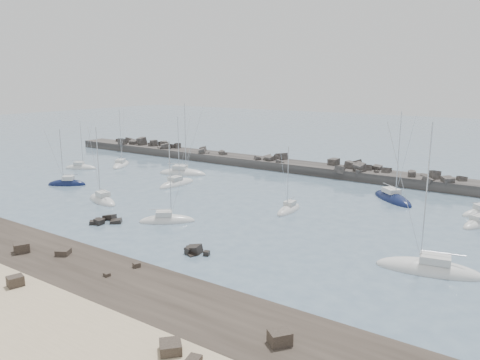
# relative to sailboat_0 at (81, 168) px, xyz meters

# --- Properties ---
(ground) EXTENTS (400.00, 400.00, 0.00)m
(ground) POSITION_rel_sailboat_0_xyz_m (38.67, -13.67, -0.13)
(ground) COLOR slate
(ground) RESTS_ON ground
(rock_shelf) EXTENTS (140.00, 12.45, 1.79)m
(rock_shelf) POSITION_rel_sailboat_0_xyz_m (38.36, -35.68, -0.11)
(rock_shelf) COLOR #2C241E
(rock_shelf) RESTS_ON ground
(rock_cluster_near) EXTENTS (4.69, 4.38, 1.42)m
(rock_cluster_near) POSITION_rel_sailboat_0_xyz_m (34.62, -22.11, -0.02)
(rock_cluster_near) COLOR black
(rock_cluster_near) RESTS_ON ground
(rock_cluster_far) EXTENTS (3.40, 2.58, 1.40)m
(rock_cluster_far) POSITION_rel_sailboat_0_xyz_m (52.01, -24.10, 0.09)
(rock_cluster_far) COLOR black
(rock_cluster_far) RESTS_ON ground
(breakwater) EXTENTS (115.00, 7.48, 5.36)m
(breakwater) POSITION_rel_sailboat_0_xyz_m (31.51, 24.33, 0.20)
(breakwater) COLOR #302D2B
(breakwater) RESTS_ON ground
(sailboat_0) EXTENTS (7.12, 5.20, 11.09)m
(sailboat_0) POSITION_rel_sailboat_0_xyz_m (0.00, 0.00, 0.00)
(sailboat_0) COLOR silver
(sailboat_0) RESTS_ON ground
(sailboat_1) EXTENTS (6.63, 8.64, 13.36)m
(sailboat_1) POSITION_rel_sailboat_0_xyz_m (4.58, 7.19, -0.00)
(sailboat_1) COLOR silver
(sailboat_1) RESTS_ON ground
(sailboat_2) EXTENTS (6.82, 5.65, 11.13)m
(sailboat_2) POSITION_rel_sailboat_0_xyz_m (11.09, -11.31, 0.02)
(sailboat_2) COLOR #0E173B
(sailboat_2) RESTS_ON ground
(sailboat_3) EXTENTS (2.81, 8.52, 13.39)m
(sailboat_3) POSITION_rel_sailboat_0_xyz_m (27.53, 0.17, 0.00)
(sailboat_3) COLOR silver
(sailboat_3) RESTS_ON ground
(sailboat_4) EXTENTS (10.21, 6.53, 15.44)m
(sailboat_4) POSITION_rel_sailboat_0_xyz_m (21.97, 7.97, 0.01)
(sailboat_4) COLOR silver
(sailboat_4) RESTS_ON ground
(sailboat_5) EXTENTS (8.32, 4.52, 12.75)m
(sailboat_5) POSITION_rel_sailboat_0_xyz_m (25.85, -15.37, 0.02)
(sailboat_5) COLOR silver
(sailboat_5) RESTS_ON ground
(sailboat_6) EXTENTS (2.42, 6.63, 10.49)m
(sailboat_6) POSITION_rel_sailboat_0_xyz_m (52.65, -3.25, 0.00)
(sailboat_6) COLOR silver
(sailboat_6) RESTS_ON ground
(sailboat_7) EXTENTS (7.30, 6.63, 12.02)m
(sailboat_7) POSITION_rel_sailboat_0_xyz_m (41.64, -17.37, 0.00)
(sailboat_7) COLOR silver
(sailboat_7) RESTS_ON ground
(sailboat_8) EXTENTS (9.21, 8.70, 15.31)m
(sailboat_8) POSITION_rel_sailboat_0_xyz_m (63.25, 11.70, 0.02)
(sailboat_8) COLOR #0E173B
(sailboat_8) RESTS_ON ground
(sailboat_9) EXTENTS (4.18, 7.27, 11.07)m
(sailboat_9) POSITION_rel_sailboat_0_xyz_m (76.60, 5.30, -0.00)
(sailboat_9) COLOR silver
(sailboat_9) RESTS_ON ground
(sailboat_10) EXTENTS (10.76, 5.18, 16.22)m
(sailboat_10) POSITION_rel_sailboat_0_xyz_m (74.92, -14.47, 0.01)
(sailboat_10) COLOR silver
(sailboat_10) RESTS_ON ground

